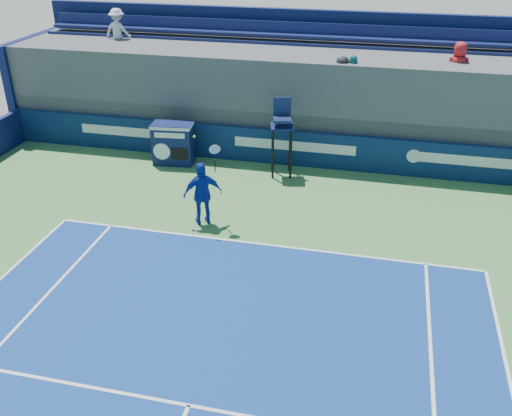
# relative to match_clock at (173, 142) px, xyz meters

# --- Properties ---
(back_hoarding) EXTENTS (20.40, 0.21, 1.20)m
(back_hoarding) POSITION_rel_match_clock_xyz_m (3.95, 0.76, -0.14)
(back_hoarding) COLOR #0D1F4B
(back_hoarding) RESTS_ON ground
(match_clock) EXTENTS (1.39, 0.86, 1.40)m
(match_clock) POSITION_rel_match_clock_xyz_m (0.00, 0.00, 0.00)
(match_clock) COLOR #0E1748
(match_clock) RESTS_ON ground
(umpire_chair) EXTENTS (0.84, 0.84, 2.48)m
(umpire_chair) POSITION_rel_match_clock_xyz_m (3.66, -0.06, 0.79)
(umpire_chair) COLOR black
(umpire_chair) RESTS_ON ground
(tennis_player) EXTENTS (1.11, 0.87, 2.57)m
(tennis_player) POSITION_rel_match_clock_xyz_m (2.23, -3.71, 0.16)
(tennis_player) COLOR #13309C
(tennis_player) RESTS_ON apron
(stadium_seating) EXTENTS (21.00, 4.05, 4.44)m
(stadium_seating) POSITION_rel_match_clock_xyz_m (3.94, 2.81, 1.10)
(stadium_seating) COLOR #525257
(stadium_seating) RESTS_ON ground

